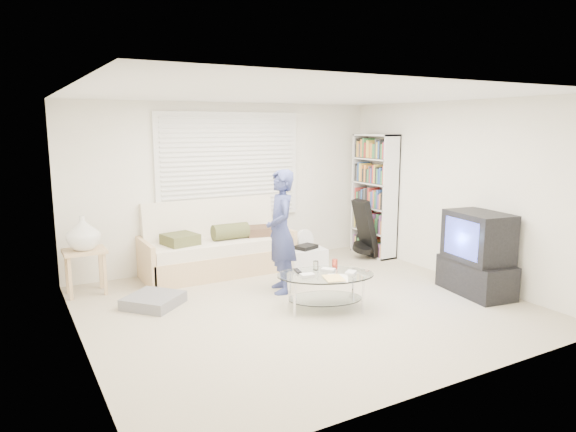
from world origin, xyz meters
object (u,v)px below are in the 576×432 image
coffee_table (326,281)px  tv_unit (477,254)px  bookshelf (374,195)px  futon_sofa (217,249)px

coffee_table → tv_unit: bearing=-13.4°
coffee_table → bookshelf: bearing=39.9°
bookshelf → tv_unit: 2.33m
futon_sofa → tv_unit: size_ratio=2.05×
bookshelf → tv_unit: bookshelf is taller
tv_unit → bookshelf: bearing=86.8°
futon_sofa → bookshelf: 2.78m
bookshelf → coffee_table: bearing=-140.1°
futon_sofa → bookshelf: bearing=-6.0°
tv_unit → coffee_table: 2.08m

